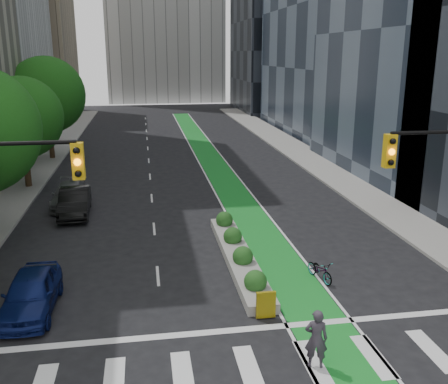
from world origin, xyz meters
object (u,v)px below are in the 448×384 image
object	(u,v)px
parked_car_left_mid	(75,202)
parked_car_left_far	(69,195)
median_planter	(238,253)
parked_car_left_near	(31,293)
bicycle	(320,270)
cyclist	(316,339)

from	to	relation	value
parked_car_left_mid	parked_car_left_far	distance (m)	2.02
median_planter	parked_car_left_near	xyz separation A→B (m)	(-8.35, -3.34, 0.38)
bicycle	parked_car_left_near	xyz separation A→B (m)	(-11.35, -0.84, 0.31)
median_planter	cyclist	size ratio (longest dim) A/B	5.39
median_planter	parked_car_left_mid	xyz separation A→B (m)	(-8.20, 8.18, 0.41)
median_planter	cyclist	bearing A→B (deg)	-84.45
parked_car_left_mid	parked_car_left_far	xyz separation A→B (m)	(-0.56, 1.94, -0.08)
parked_car_left_near	parked_car_left_far	world-z (taller)	parked_car_left_near
parked_car_left_mid	parked_car_left_far	bearing A→B (deg)	103.31
parked_car_left_near	parked_car_left_far	distance (m)	13.47
cyclist	parked_car_left_near	distance (m)	10.38
cyclist	parked_car_left_near	bearing A→B (deg)	-12.63
parked_car_left_near	parked_car_left_mid	xyz separation A→B (m)	(0.15, 11.52, 0.03)
median_planter	parked_car_left_far	xyz separation A→B (m)	(-8.76, 10.12, 0.33)
median_planter	cyclist	xyz separation A→B (m)	(0.80, -8.23, 0.58)
bicycle	parked_car_left_near	size ratio (longest dim) A/B	0.38
parked_car_left_near	median_planter	bearing A→B (deg)	22.42
median_planter	cyclist	distance (m)	8.29
parked_car_left_near	cyclist	bearing A→B (deg)	-27.50
bicycle	parked_car_left_near	world-z (taller)	parked_car_left_near
median_planter	bicycle	bearing A→B (deg)	-39.81
bicycle	cyclist	size ratio (longest dim) A/B	0.88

